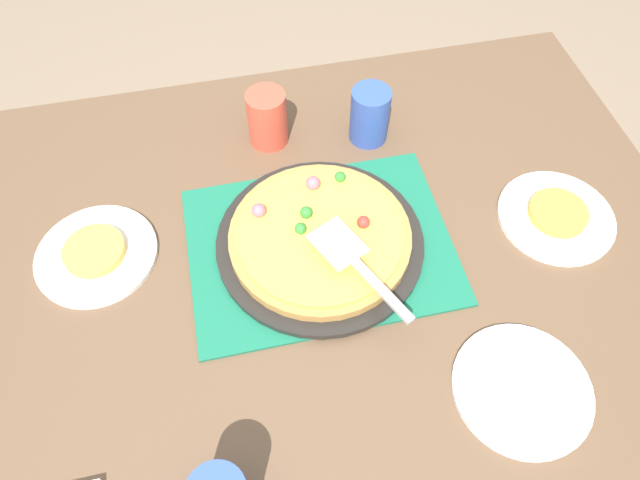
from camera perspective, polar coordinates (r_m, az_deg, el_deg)
name	(u,v)px	position (r m, az deg, el deg)	size (l,w,h in m)	color
ground_plane	(320,385)	(1.71, 0.00, -14.50)	(8.00, 8.00, 0.00)	#84705B
dining_table	(320,276)	(1.13, 0.00, -3.66)	(1.40, 1.00, 0.75)	brown
placemat	(320,245)	(1.04, 0.00, -0.52)	(0.48, 0.36, 0.01)	#196B4C
pizza_pan	(320,242)	(1.03, 0.00, -0.22)	(0.38, 0.38, 0.01)	black
pizza	(320,235)	(1.01, -0.02, 0.49)	(0.33, 0.33, 0.05)	#B78442
plate_near_left	(97,255)	(1.10, -21.76, -1.40)	(0.22, 0.22, 0.01)	white
plate_far_right	(556,217)	(1.16, 22.84, 2.19)	(0.22, 0.22, 0.01)	white
plate_side	(522,389)	(0.97, 19.83, -14.04)	(0.22, 0.22, 0.01)	white
served_slice_left	(94,251)	(1.09, -21.97, -1.03)	(0.11, 0.11, 0.02)	#EAB747
served_slice_right	(558,213)	(1.15, 23.05, 2.57)	(0.11, 0.11, 0.02)	gold
cup_far	(370,115)	(1.18, 5.07, 12.50)	(0.08, 0.08, 0.12)	#3351AD
cup_corner	(267,118)	(1.17, -5.37, 12.21)	(0.08, 0.08, 0.12)	#E04C38
pizza_server	(356,262)	(0.94, 3.64, -2.26)	(0.14, 0.23, 0.01)	silver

